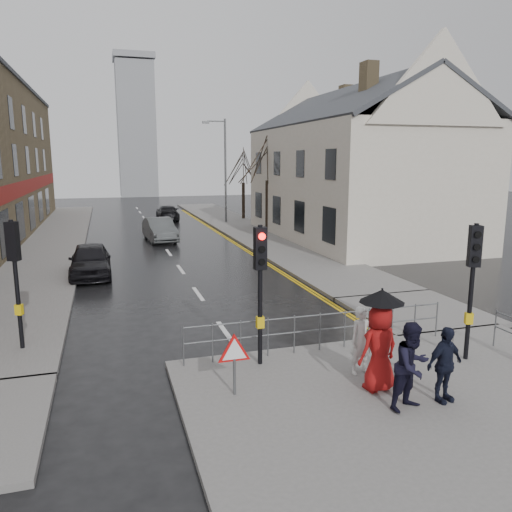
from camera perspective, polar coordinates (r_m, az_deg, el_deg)
ground at (r=12.25m, az=-0.17°, el=-13.23°), size 120.00×120.00×0.00m
near_pavement at (r=10.72m, az=22.11°, el=-17.40°), size 10.00×9.00×0.14m
left_pavement at (r=34.23m, az=-22.18°, el=1.81°), size 4.00×44.00×0.14m
right_pavement at (r=37.34m, az=-1.62°, el=3.31°), size 4.00×40.00×0.14m
pavement_bridge_right at (r=17.51m, az=17.78°, el=-6.01°), size 4.00×4.20×0.14m
building_right_cream at (r=32.49m, az=11.25°, el=10.31°), size 9.00×16.40×10.10m
church_tower at (r=72.97m, az=-13.51°, el=13.76°), size 5.00×5.00×18.00m
traffic_signal_near_left at (r=11.71m, az=0.49°, el=-1.68°), size 0.28×0.27×3.40m
traffic_signal_near_right at (r=13.09m, az=23.56°, el=-1.26°), size 0.34×0.33×3.40m
traffic_signal_far_left at (r=14.14m, az=-25.87°, el=-0.60°), size 0.34×0.33×3.40m
guard_railing_front at (r=13.11m, az=7.33°, el=-7.65°), size 7.14×0.04×1.00m
warning_sign at (r=10.58m, az=-2.49°, el=-11.14°), size 0.80×0.07×1.35m
street_lamp at (r=39.75m, az=-3.77°, el=10.46°), size 1.83×0.25×8.00m
tree_near at (r=34.42m, az=1.31°, el=11.12°), size 2.40×2.40×6.58m
tree_far at (r=42.23m, az=-1.47°, el=10.12°), size 2.40×2.40×5.64m
pedestrian_a at (r=11.87m, az=11.95°, el=-9.43°), size 0.62×0.45×1.59m
pedestrian_b at (r=10.48m, az=17.41°, el=-11.92°), size 1.03×0.90×1.79m
pedestrian_with_umbrella at (r=11.01m, az=13.99°, el=-9.06°), size 1.01×0.96×2.23m
pedestrian_d at (r=11.04m, az=20.74°, el=-11.51°), size 0.99×0.57×1.59m
car_parked at (r=22.85m, az=-18.41°, el=-0.46°), size 1.72×4.26×1.45m
car_mid at (r=31.81m, az=-10.95°, el=2.97°), size 1.92×4.52×1.45m
car_far at (r=42.65m, az=-10.08°, el=4.87°), size 2.03×4.49×1.28m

